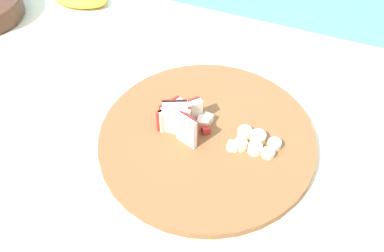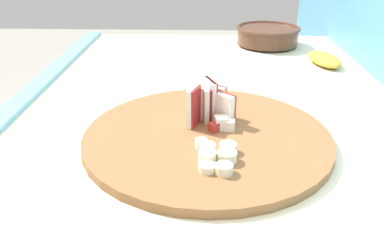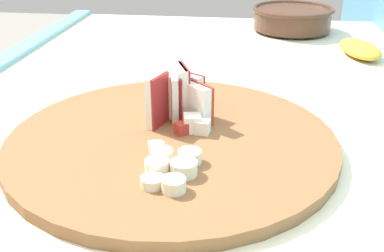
{
  "view_description": "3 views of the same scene",
  "coord_description": "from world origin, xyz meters",
  "px_view_note": "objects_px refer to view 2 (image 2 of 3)",
  "views": [
    {
      "loc": [
        0.16,
        -0.57,
        1.65
      ],
      "look_at": [
        -0.06,
        0.01,
        0.95
      ],
      "focal_mm": 47.72,
      "sensor_mm": 36.0,
      "label": 1
    },
    {
      "loc": [
        0.55,
        -0.01,
        1.24
      ],
      "look_at": [
        0.02,
        -0.02,
        0.98
      ],
      "focal_mm": 37.63,
      "sensor_mm": 36.0,
      "label": 2
    },
    {
      "loc": [
        0.48,
        0.09,
        1.2
      ],
      "look_at": [
        -0.05,
        0.02,
        0.94
      ],
      "focal_mm": 44.12,
      "sensor_mm": 36.0,
      "label": 3
    }
  ],
  "objects_px": {
    "ceramic_bowl": "(268,35)",
    "banana_slice_rows": "(218,157)",
    "apple_dice_pile": "(217,129)",
    "apple_wedge_fan": "(208,102)",
    "cutting_board": "(209,137)",
    "banana_peel": "(324,59)"
  },
  "relations": [
    {
      "from": "ceramic_bowl",
      "to": "banana_slice_rows",
      "type": "bearing_deg",
      "value": -13.32
    },
    {
      "from": "apple_dice_pile",
      "to": "banana_slice_rows",
      "type": "bearing_deg",
      "value": -0.75
    },
    {
      "from": "apple_wedge_fan",
      "to": "banana_slice_rows",
      "type": "distance_m",
      "value": 0.15
    },
    {
      "from": "banana_slice_rows",
      "to": "cutting_board",
      "type": "bearing_deg",
      "value": -172.79
    },
    {
      "from": "banana_slice_rows",
      "to": "banana_peel",
      "type": "xyz_separation_m",
      "value": [
        -0.51,
        0.28,
        -0.01
      ]
    },
    {
      "from": "apple_dice_pile",
      "to": "ceramic_bowl",
      "type": "relative_size",
      "value": 0.48
    },
    {
      "from": "apple_wedge_fan",
      "to": "apple_dice_pile",
      "type": "bearing_deg",
      "value": 12.96
    },
    {
      "from": "apple_wedge_fan",
      "to": "ceramic_bowl",
      "type": "xyz_separation_m",
      "value": [
        -0.55,
        0.18,
        -0.01
      ]
    },
    {
      "from": "cutting_board",
      "to": "apple_dice_pile",
      "type": "height_order",
      "value": "apple_dice_pile"
    },
    {
      "from": "banana_peel",
      "to": "cutting_board",
      "type": "bearing_deg",
      "value": -34.75
    },
    {
      "from": "banana_slice_rows",
      "to": "ceramic_bowl",
      "type": "distance_m",
      "value": 0.72
    },
    {
      "from": "banana_slice_rows",
      "to": "banana_peel",
      "type": "relative_size",
      "value": 0.63
    },
    {
      "from": "cutting_board",
      "to": "banana_peel",
      "type": "height_order",
      "value": "banana_peel"
    },
    {
      "from": "banana_slice_rows",
      "to": "apple_wedge_fan",
      "type": "bearing_deg",
      "value": -174.83
    },
    {
      "from": "apple_wedge_fan",
      "to": "cutting_board",
      "type": "bearing_deg",
      "value": 2.09
    },
    {
      "from": "apple_wedge_fan",
      "to": "apple_dice_pile",
      "type": "relative_size",
      "value": 0.94
    },
    {
      "from": "cutting_board",
      "to": "banana_slice_rows",
      "type": "xyz_separation_m",
      "value": [
        0.09,
        0.01,
        0.01
      ]
    },
    {
      "from": "cutting_board",
      "to": "ceramic_bowl",
      "type": "distance_m",
      "value": 0.63
    },
    {
      "from": "apple_dice_pile",
      "to": "banana_slice_rows",
      "type": "height_order",
      "value": "apple_dice_pile"
    },
    {
      "from": "banana_slice_rows",
      "to": "ceramic_bowl",
      "type": "height_order",
      "value": "ceramic_bowl"
    },
    {
      "from": "banana_slice_rows",
      "to": "ceramic_bowl",
      "type": "bearing_deg",
      "value": 166.68
    },
    {
      "from": "apple_dice_pile",
      "to": "banana_slice_rows",
      "type": "xyz_separation_m",
      "value": [
        0.08,
        -0.0,
        -0.0
      ]
    }
  ]
}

